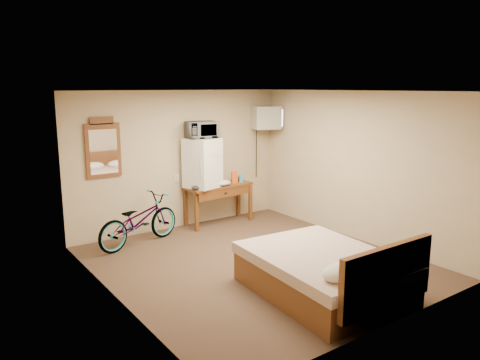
{
  "coord_description": "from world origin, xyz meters",
  "views": [
    {
      "loc": [
        -3.97,
        -5.2,
        2.57
      ],
      "look_at": [
        0.09,
        0.52,
        1.16
      ],
      "focal_mm": 35.0,
      "sensor_mm": 36.0,
      "label": 1
    }
  ],
  "objects_px": {
    "blue_cup": "(241,178)",
    "bicycle": "(139,220)",
    "microwave": "(202,130)",
    "desk": "(220,191)",
    "mini_fridge": "(202,163)",
    "wall_mirror": "(103,148)",
    "crt_television": "(266,118)",
    "bed": "(327,273)"
  },
  "relations": [
    {
      "from": "desk",
      "to": "crt_television",
      "type": "relative_size",
      "value": 2.02
    },
    {
      "from": "crt_television",
      "to": "bicycle",
      "type": "bearing_deg",
      "value": -174.81
    },
    {
      "from": "microwave",
      "to": "bicycle",
      "type": "xyz_separation_m",
      "value": [
        -1.39,
        -0.27,
        -1.39
      ]
    },
    {
      "from": "blue_cup",
      "to": "wall_mirror",
      "type": "height_order",
      "value": "wall_mirror"
    },
    {
      "from": "mini_fridge",
      "to": "blue_cup",
      "type": "bearing_deg",
      "value": -2.78
    },
    {
      "from": "microwave",
      "to": "bed",
      "type": "xyz_separation_m",
      "value": [
        -0.26,
        -3.41,
        -1.5
      ]
    },
    {
      "from": "desk",
      "to": "blue_cup",
      "type": "xyz_separation_m",
      "value": [
        0.49,
        -0.01,
        0.2
      ]
    },
    {
      "from": "mini_fridge",
      "to": "microwave",
      "type": "relative_size",
      "value": 1.67
    },
    {
      "from": "wall_mirror",
      "to": "bicycle",
      "type": "bearing_deg",
      "value": -55.7
    },
    {
      "from": "bed",
      "to": "mini_fridge",
      "type": "bearing_deg",
      "value": 85.69
    },
    {
      "from": "crt_television",
      "to": "bicycle",
      "type": "height_order",
      "value": "crt_television"
    },
    {
      "from": "desk",
      "to": "bicycle",
      "type": "height_order",
      "value": "bicycle"
    },
    {
      "from": "desk",
      "to": "bed",
      "type": "xyz_separation_m",
      "value": [
        -0.6,
        -3.38,
        -0.33
      ]
    },
    {
      "from": "desk",
      "to": "wall_mirror",
      "type": "distance_m",
      "value": 2.3
    },
    {
      "from": "mini_fridge",
      "to": "blue_cup",
      "type": "height_order",
      "value": "mini_fridge"
    },
    {
      "from": "mini_fridge",
      "to": "blue_cup",
      "type": "relative_size",
      "value": 5.9
    },
    {
      "from": "wall_mirror",
      "to": "desk",
      "type": "bearing_deg",
      "value": -7.43
    },
    {
      "from": "mini_fridge",
      "to": "crt_television",
      "type": "distance_m",
      "value": 1.64
    },
    {
      "from": "wall_mirror",
      "to": "crt_television",
      "type": "bearing_deg",
      "value": -4.52
    },
    {
      "from": "blue_cup",
      "to": "microwave",
      "type": "bearing_deg",
      "value": 177.21
    },
    {
      "from": "blue_cup",
      "to": "bed",
      "type": "xyz_separation_m",
      "value": [
        -1.09,
        -3.37,
        -0.53
      ]
    },
    {
      "from": "desk",
      "to": "bed",
      "type": "distance_m",
      "value": 3.45
    },
    {
      "from": "wall_mirror",
      "to": "bed",
      "type": "relative_size",
      "value": 0.48
    },
    {
      "from": "blue_cup",
      "to": "bicycle",
      "type": "relative_size",
      "value": 0.1
    },
    {
      "from": "bicycle",
      "to": "wall_mirror",
      "type": "bearing_deg",
      "value": 19.01
    },
    {
      "from": "desk",
      "to": "bed",
      "type": "relative_size",
      "value": 0.64
    },
    {
      "from": "wall_mirror",
      "to": "bicycle",
      "type": "distance_m",
      "value": 1.31
    },
    {
      "from": "microwave",
      "to": "mini_fridge",
      "type": "bearing_deg",
      "value": -116.47
    },
    {
      "from": "desk",
      "to": "crt_television",
      "type": "distance_m",
      "value": 1.73
    },
    {
      "from": "blue_cup",
      "to": "bicycle",
      "type": "bearing_deg",
      "value": -174.16
    },
    {
      "from": "wall_mirror",
      "to": "bed",
      "type": "bearing_deg",
      "value": -67.96
    },
    {
      "from": "desk",
      "to": "microwave",
      "type": "xyz_separation_m",
      "value": [
        -0.35,
        0.03,
        1.17
      ]
    },
    {
      "from": "wall_mirror",
      "to": "bicycle",
      "type": "xyz_separation_m",
      "value": [
        0.35,
        -0.51,
        -1.16
      ]
    },
    {
      "from": "microwave",
      "to": "wall_mirror",
      "type": "relative_size",
      "value": 0.54
    },
    {
      "from": "blue_cup",
      "to": "bed",
      "type": "bearing_deg",
      "value": -107.98
    },
    {
      "from": "microwave",
      "to": "wall_mirror",
      "type": "height_order",
      "value": "wall_mirror"
    },
    {
      "from": "blue_cup",
      "to": "crt_television",
      "type": "xyz_separation_m",
      "value": [
        0.61,
        0.03,
        1.14
      ]
    },
    {
      "from": "wall_mirror",
      "to": "mini_fridge",
      "type": "bearing_deg",
      "value": -7.91
    },
    {
      "from": "crt_television",
      "to": "blue_cup",
      "type": "bearing_deg",
      "value": -177.21
    },
    {
      "from": "crt_television",
      "to": "bed",
      "type": "bearing_deg",
      "value": -116.64
    },
    {
      "from": "bed",
      "to": "blue_cup",
      "type": "bearing_deg",
      "value": 72.02
    },
    {
      "from": "wall_mirror",
      "to": "bicycle",
      "type": "relative_size",
      "value": 0.63
    }
  ]
}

